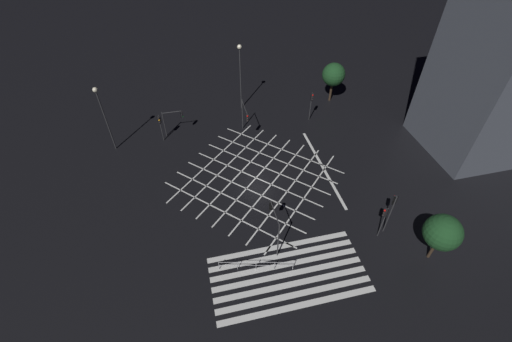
% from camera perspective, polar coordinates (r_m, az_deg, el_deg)
% --- Properties ---
extents(ground_plane, '(200.00, 200.00, 0.00)m').
position_cam_1_polar(ground_plane, '(35.87, 0.00, -1.15)').
color(ground_plane, black).
extents(road_markings, '(18.75, 23.84, 0.01)m').
position_cam_1_polar(road_markings, '(31.74, 3.34, -9.03)').
color(road_markings, silver).
rests_on(road_markings, ground_plane).
extents(traffic_light_median_south, '(0.36, 2.76, 4.17)m').
position_cam_1_polar(traffic_light_median_south, '(28.20, 3.05, -8.06)').
color(traffic_light_median_south, '#2D2D30').
rests_on(traffic_light_median_south, ground_plane).
extents(traffic_light_nw_main, '(2.38, 0.36, 3.33)m').
position_cam_1_polar(traffic_light_nw_main, '(41.36, -13.45, 8.69)').
color(traffic_light_nw_main, '#2D2D30').
rests_on(traffic_light_nw_main, ground_plane).
extents(traffic_light_nw_cross, '(0.36, 0.39, 3.50)m').
position_cam_1_polar(traffic_light_nw_cross, '(40.68, -15.71, 7.69)').
color(traffic_light_nw_cross, '#2D2D30').
rests_on(traffic_light_nw_cross, ground_plane).
extents(traffic_light_ne_cross, '(0.36, 0.39, 3.90)m').
position_cam_1_polar(traffic_light_ne_cross, '(43.12, 9.24, 11.43)').
color(traffic_light_ne_cross, '#2D2D30').
rests_on(traffic_light_ne_cross, ground_plane).
extents(traffic_light_median_north, '(0.36, 3.19, 4.07)m').
position_cam_1_polar(traffic_light_median_north, '(39.64, -1.83, 9.34)').
color(traffic_light_median_north, '#2D2D30').
rests_on(traffic_light_median_north, ground_plane).
extents(traffic_light_se_cross, '(0.36, 0.39, 4.53)m').
position_cam_1_polar(traffic_light_se_cross, '(31.04, 21.74, -5.54)').
color(traffic_light_se_cross, '#2D2D30').
rests_on(traffic_light_se_cross, ground_plane).
extents(traffic_light_se_main, '(0.39, 0.36, 3.70)m').
position_cam_1_polar(traffic_light_se_main, '(30.81, 20.55, -7.16)').
color(traffic_light_se_main, '#2D2D30').
rests_on(traffic_light_se_main, ground_plane).
extents(street_lamp_east, '(0.55, 0.55, 8.60)m').
position_cam_1_polar(street_lamp_east, '(43.52, -2.68, 17.48)').
color(street_lamp_east, '#2D2D30').
rests_on(street_lamp_east, ground_plane).
extents(street_lamp_west, '(0.52, 0.52, 7.84)m').
position_cam_1_polar(street_lamp_west, '(39.68, -24.41, 9.75)').
color(street_lamp_west, '#2D2D30').
rests_on(street_lamp_west, ground_plane).
extents(street_tree_near, '(2.99, 2.99, 5.33)m').
position_cam_1_polar(street_tree_near, '(47.38, 12.81, 15.39)').
color(street_tree_near, '#38281C').
rests_on(street_tree_near, ground_plane).
extents(street_tree_far, '(2.94, 2.94, 4.81)m').
position_cam_1_polar(street_tree_far, '(30.70, 28.66, -8.98)').
color(street_tree_far, '#38281C').
rests_on(street_tree_far, ground_plane).
extents(pedestrian_railing, '(5.90, 1.41, 1.05)m').
position_cam_1_polar(pedestrian_railing, '(28.56, -0.00, -15.36)').
color(pedestrian_railing, '#B7B7BC').
rests_on(pedestrian_railing, ground_plane).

